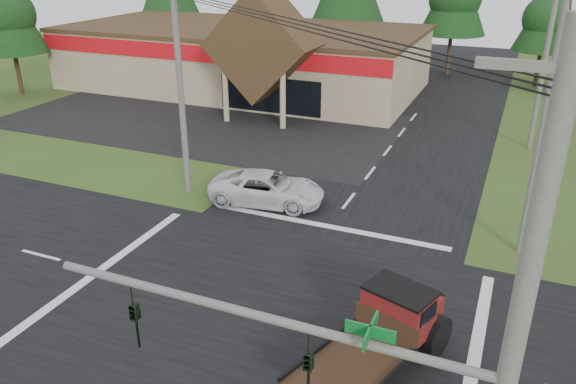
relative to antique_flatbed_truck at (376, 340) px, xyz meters
The scene contains 12 objects.
ground 4.69m from the antique_flatbed_truck, 161.82° to the left, with size 120.00×120.00×0.00m, color #35491A.
road_ns 4.68m from the antique_flatbed_truck, 161.82° to the left, with size 12.00×120.00×0.02m, color black.
road_ew 4.68m from the antique_flatbed_truck, 161.82° to the left, with size 120.00×12.00×0.02m, color black.
parking_apron 27.44m from the antique_flatbed_truck, 131.88° to the left, with size 28.00×14.00×0.02m, color black.
cvs_building 36.91m from the antique_flatbed_truck, 122.85° to the left, with size 30.40×18.20×9.19m.
utility_pole_nw 16.04m from the antique_flatbed_truck, 142.57° to the left, with size 2.00×0.30×10.50m.
utility_pole_ne 11.14m from the antique_flatbed_truck, 68.54° to the left, with size 2.00×0.30×11.50m.
utility_pole_n 24.13m from the antique_flatbed_truck, 81.02° to the left, with size 2.00×0.30×11.20m.
tree_row_e 41.85m from the antique_flatbed_truck, 84.89° to the left, with size 5.04×5.04×9.09m.
tree_side_w 42.50m from the antique_flatbed_truck, 149.46° to the left, with size 5.60×5.60×10.10m.
antique_flatbed_truck is the anchor object (origin of this frame).
white_pickup 12.55m from the antique_flatbed_truck, 129.33° to the left, with size 2.57×5.57×1.55m, color silver.
Camera 1 is at (7.05, -14.39, 11.65)m, focal length 35.00 mm.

